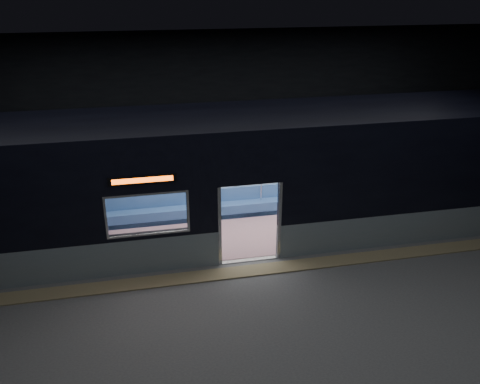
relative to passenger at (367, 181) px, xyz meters
name	(u,v)px	position (x,y,z in m)	size (l,w,h in m)	color
station_floor	(260,283)	(-4.26, -3.55, -0.80)	(24.00, 14.00, 0.01)	#47494C
station_envelope	(262,129)	(-4.26, -3.55, 2.87)	(24.00, 14.00, 5.00)	black
tactile_strip	(254,270)	(-4.26, -3.00, -0.78)	(22.80, 0.50, 0.03)	#8C7F59
metro_car	(237,171)	(-4.26, -1.00, 1.05)	(18.00, 3.04, 3.35)	gray
passenger	(367,181)	(0.00, 0.00, 0.00)	(0.44, 0.70, 1.36)	black
handbag	(369,188)	(-0.04, -0.22, -0.11)	(0.30, 0.25, 0.15)	black
transit_map	(348,159)	(-0.56, 0.31, 0.67)	(0.97, 0.03, 0.63)	white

